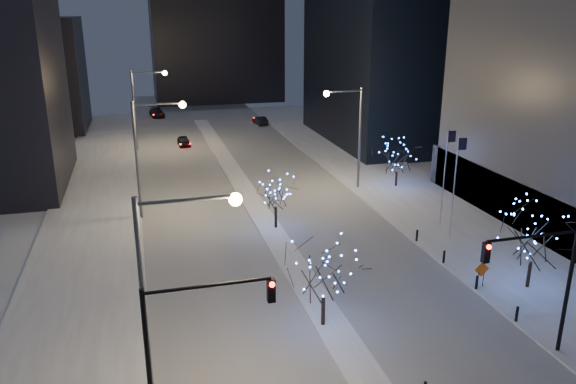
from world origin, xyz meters
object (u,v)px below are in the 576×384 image
object	(u,v)px
street_lamp_w_mid	(149,143)
street_lamp_w_far	(142,99)
car_near	(184,141)
car_far	(157,112)
holiday_tree_median_far	(276,194)
holiday_tree_median_near	(324,272)
traffic_signal_west	(187,335)
holiday_tree_plaza_near	(534,237)
street_lamp_east	(351,125)
traffic_signal_east	(545,273)
holiday_tree_plaza_far	(398,157)
street_lamp_w_near	(168,275)
car_mid	(260,121)
construction_sign	(482,272)

from	to	relation	value
street_lamp_w_mid	street_lamp_w_far	size ratio (longest dim) A/B	1.00
car_near	street_lamp_w_far	bearing A→B (deg)	-169.96
car_far	holiday_tree_median_far	size ratio (longest dim) A/B	1.17
holiday_tree_median_near	holiday_tree_median_far	bearing A→B (deg)	86.20
street_lamp_w_far	traffic_signal_west	bearing A→B (deg)	-89.45
traffic_signal_west	car_near	size ratio (longest dim) A/B	1.89
holiday_tree_median_far	holiday_tree_plaza_near	distance (m)	19.26
street_lamp_w_mid	car_far	world-z (taller)	street_lamp_w_mid
street_lamp_east	traffic_signal_east	size ratio (longest dim) A/B	1.43
traffic_signal_west	street_lamp_w_mid	bearing A→B (deg)	91.06
traffic_signal_west	holiday_tree_plaza_far	size ratio (longest dim) A/B	1.28
holiday_tree_median_far	holiday_tree_plaza_near	size ratio (longest dim) A/B	0.75
holiday_tree_plaza_near	street_lamp_w_near	bearing A→B (deg)	-166.44
street_lamp_w_near	car_mid	xyz separation A→B (m)	(17.54, 62.41, -5.86)
car_far	holiday_tree_plaza_far	xyz separation A→B (m)	(21.40, -46.16, 2.42)
car_mid	holiday_tree_plaza_near	size ratio (longest dim) A/B	0.69
construction_sign	street_lamp_east	bearing A→B (deg)	92.30
street_lamp_w_far	car_mid	world-z (taller)	street_lamp_w_far
traffic_signal_east	holiday_tree_median_far	world-z (taller)	traffic_signal_east
street_lamp_east	traffic_signal_west	xyz separation A→B (m)	(-18.52, -30.00, -1.69)
street_lamp_w_near	construction_sign	world-z (taller)	street_lamp_w_near
car_far	holiday_tree_median_far	world-z (taller)	holiday_tree_median_far
street_lamp_w_far	street_lamp_east	distance (m)	29.08
holiday_tree_median_near	car_mid	bearing A→B (deg)	81.06
car_far	holiday_tree_plaza_near	xyz separation A→B (m)	(20.08, -68.13, 2.87)
holiday_tree_plaza_near	construction_sign	size ratio (longest dim) A/B	3.32
car_near	car_far	distance (m)	22.60
traffic_signal_west	construction_sign	distance (m)	21.10
car_mid	street_lamp_w_near	bearing A→B (deg)	66.99
car_near	holiday_tree_plaza_far	size ratio (longest dim) A/B	0.68
street_lamp_w_far	street_lamp_w_near	bearing A→B (deg)	-90.00
street_lamp_w_far	traffic_signal_east	bearing A→B (deg)	-70.68
street_lamp_w_near	holiday_tree_plaza_far	bearing A→B (deg)	49.03
street_lamp_w_far	street_lamp_east	bearing A→B (deg)	-49.15
holiday_tree_median_near	holiday_tree_plaza_near	xyz separation A→B (m)	(14.03, 0.87, 0.22)
street_lamp_w_mid	car_mid	distance (m)	41.73
holiday_tree_plaza_near	holiday_tree_plaza_far	bearing A→B (deg)	86.57
holiday_tree_median_near	construction_sign	world-z (taller)	holiday_tree_median_near
holiday_tree_median_far	holiday_tree_plaza_far	size ratio (longest dim) A/B	0.78
street_lamp_w_far	traffic_signal_east	world-z (taller)	street_lamp_w_far
street_lamp_w_near	street_lamp_w_mid	world-z (taller)	same
holiday_tree_median_far	holiday_tree_plaza_far	world-z (taller)	holiday_tree_plaza_far
street_lamp_w_far	car_mid	bearing A→B (deg)	35.28
car_far	construction_sign	world-z (taller)	construction_sign
street_lamp_w_mid	street_lamp_w_far	xyz separation A→B (m)	(0.00, 25.00, 0.00)
street_lamp_w_near	traffic_signal_east	bearing A→B (deg)	-3.21
street_lamp_w_mid	traffic_signal_west	bearing A→B (deg)	-88.94
street_lamp_east	car_far	distance (m)	48.83
street_lamp_w_near	holiday_tree_plaza_near	world-z (taller)	street_lamp_w_near
street_lamp_w_far	car_mid	size ratio (longest dim) A/B	2.57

